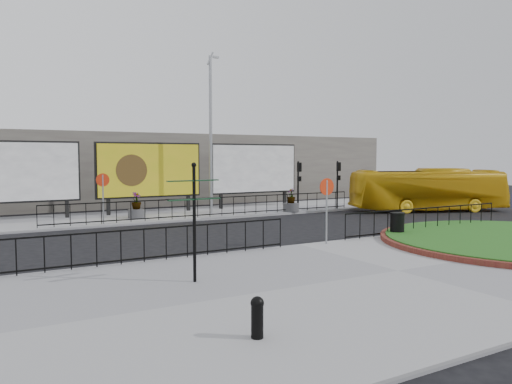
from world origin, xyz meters
TOP-DOWN VIEW (x-y plane):
  - ground at (0.00, 0.00)m, footprint 90.00×90.00m
  - pavement_near at (0.00, -5.00)m, footprint 30.00×10.00m
  - pavement_far at (0.00, 12.00)m, footprint 44.00×6.00m
  - railing_near_left at (-6.00, -0.30)m, footprint 10.00×0.10m
  - railing_near_right at (6.50, -0.30)m, footprint 9.00×0.10m
  - railing_far at (1.00, 9.30)m, footprint 18.00×0.10m
  - speed_sign_far at (-5.00, 9.40)m, footprint 0.64×0.07m
  - speed_sign_near at (1.00, -0.40)m, footprint 0.64×0.07m
  - billboard_left at (-8.50, 12.97)m, footprint 6.20×0.31m
  - billboard_mid at (-1.50, 12.97)m, footprint 6.20×0.31m
  - billboard_right at (5.50, 12.97)m, footprint 6.20×0.31m
  - lamp_post at (1.51, 11.00)m, footprint 0.74×0.18m
  - signal_pole_a at (6.50, 9.34)m, footprint 0.22×0.26m
  - signal_pole_b at (9.50, 9.34)m, footprint 0.22×0.26m
  - building_backdrop at (0.00, 22.00)m, footprint 40.00×10.00m
  - fingerpost_sign at (-5.57, -3.25)m, footprint 1.47×0.31m
  - bollard at (-6.18, -7.59)m, footprint 0.25×0.25m
  - litter_bin at (4.48, -0.60)m, footprint 0.61×0.61m
  - bus at (14.09, 6.21)m, footprint 9.71×5.72m
  - planter_a at (-2.90, 11.00)m, footprint 0.89×0.89m
  - planter_c at (6.00, 9.40)m, footprint 0.96×0.96m

SIDE VIEW (x-z plane):
  - ground at x=0.00m, z-range 0.00..0.00m
  - pavement_near at x=0.00m, z-range 0.00..0.12m
  - pavement_far at x=0.00m, z-range 0.00..0.12m
  - bollard at x=-6.18m, z-range 0.16..0.92m
  - planter_c at x=6.00m, z-range -0.10..1.31m
  - litter_bin at x=4.48m, z-range 0.12..1.13m
  - planter_a at x=-2.90m, z-range -0.06..1.32m
  - railing_near_left at x=-6.00m, z-range 0.12..1.22m
  - railing_near_right at x=6.50m, z-range 0.12..1.22m
  - railing_far at x=1.00m, z-range 0.12..1.22m
  - bus at x=14.09m, z-range 0.00..2.67m
  - speed_sign_far at x=-5.00m, z-range 0.68..3.15m
  - speed_sign_near at x=1.00m, z-range 0.68..3.15m
  - fingerpost_sign at x=-5.57m, z-range 0.44..3.58m
  - signal_pole_a at x=6.50m, z-range 0.60..3.60m
  - signal_pole_b at x=9.50m, z-range 0.60..3.60m
  - building_backdrop at x=0.00m, z-range 0.00..5.00m
  - billboard_left at x=-8.50m, z-range 0.55..4.65m
  - billboard_mid at x=-1.50m, z-range 0.55..4.65m
  - billboard_right at x=5.50m, z-range 0.55..4.65m
  - lamp_post at x=1.51m, z-range 0.21..9.44m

